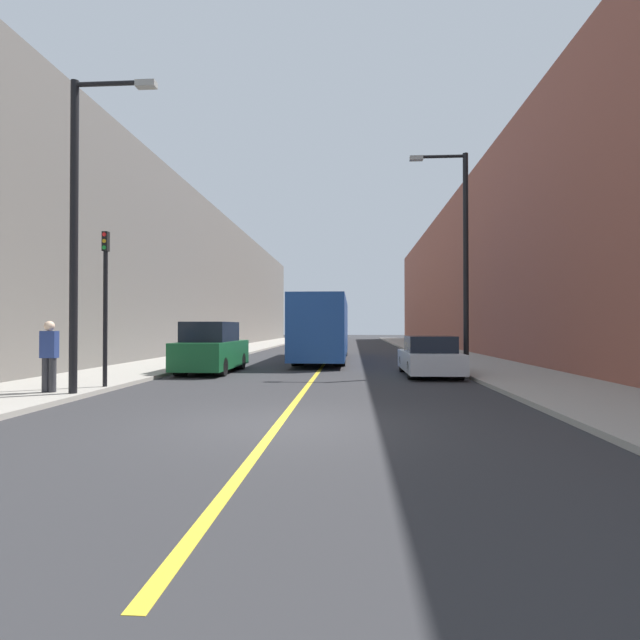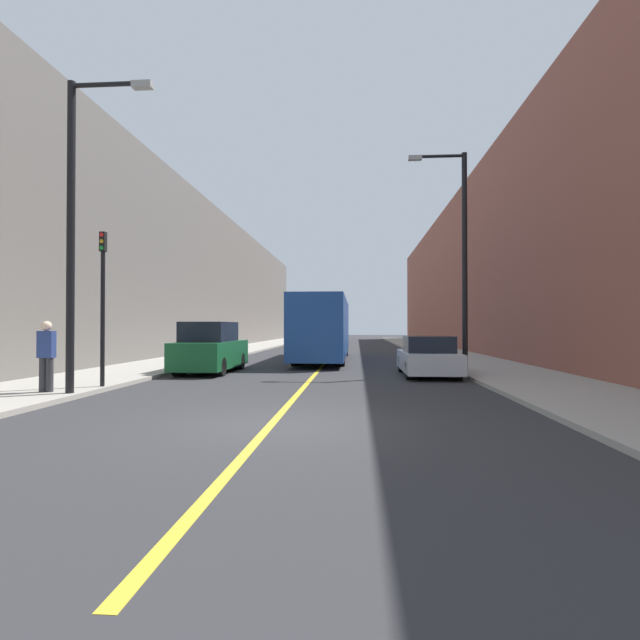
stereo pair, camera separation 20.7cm
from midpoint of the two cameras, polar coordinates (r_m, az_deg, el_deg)
ground_plane at (r=9.30m, az=-5.00°, el=-11.85°), size 200.00×200.00×0.00m
sidewalk_left at (r=40.00m, az=-8.32°, el=-3.24°), size 3.77×72.00×0.12m
sidewalk_right at (r=39.47m, az=12.61°, el=-3.26°), size 3.77×72.00×0.12m
building_row_left at (r=41.15m, az=-13.61°, el=4.39°), size 4.00×72.00×10.95m
building_row_right at (r=40.40m, az=18.07°, el=5.21°), size 4.00×72.00×11.94m
road_center_line at (r=39.08m, az=2.08°, el=-3.39°), size 0.16×72.00×0.01m
bus at (r=26.52m, az=0.66°, el=-0.90°), size 2.43×12.69×3.22m
parked_suv_left at (r=19.97m, az=-12.10°, el=-3.28°), size 1.86×4.86×1.97m
car_right_near at (r=18.65m, az=12.53°, el=-4.22°), size 1.87×4.58×1.45m
street_lamp_left at (r=14.15m, az=-25.62°, el=10.52°), size 2.19×0.24×7.86m
street_lamp_right at (r=19.71m, az=16.04°, el=7.83°), size 2.19×0.24×8.23m
traffic_light at (r=15.16m, az=-23.22°, el=1.87°), size 0.16×0.18×4.32m
pedestrian at (r=14.51m, az=-28.44°, el=-3.55°), size 0.40×0.25×1.81m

